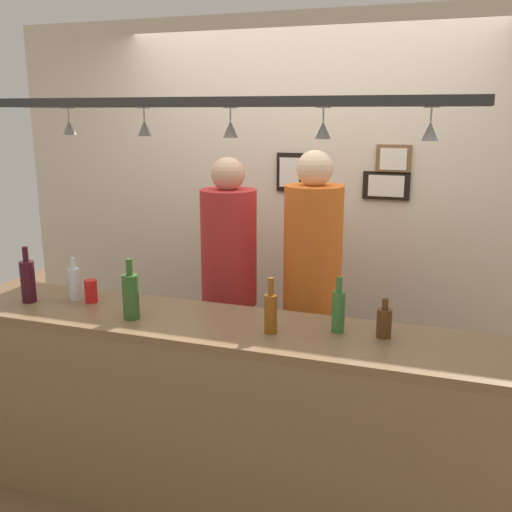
{
  "coord_description": "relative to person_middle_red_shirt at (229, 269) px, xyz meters",
  "views": [
    {
      "loc": [
        1.01,
        -2.79,
        1.96
      ],
      "look_at": [
        0.0,
        0.1,
        1.21
      ],
      "focal_mm": 41.12,
      "sensor_mm": 36.0,
      "label": 1
    }
  ],
  "objects": [
    {
      "name": "bottle_beer_amber_tall",
      "position": [
        0.53,
        -0.82,
        0.05
      ],
      "size": [
        0.06,
        0.06,
        0.26
      ],
      "color": "brown",
      "rests_on": "bar_counter"
    },
    {
      "name": "picture_frame_upper_small",
      "position": [
        0.88,
        0.63,
        0.64
      ],
      "size": [
        0.22,
        0.02,
        0.18
      ],
      "color": "brown",
      "rests_on": "back_wall"
    },
    {
      "name": "overhead_glass_rack",
      "position": [
        0.29,
        -0.73,
        0.97
      ],
      "size": [
        2.2,
        0.36,
        0.04
      ],
      "primitive_type": "cube",
      "color": "black"
    },
    {
      "name": "bottle_beer_brown_stubby",
      "position": [
        1.03,
        -0.71,
        0.02
      ],
      "size": [
        0.07,
        0.07,
        0.18
      ],
      "color": "#512D14",
      "rests_on": "bar_counter"
    },
    {
      "name": "back_wall",
      "position": [
        0.29,
        0.67,
        0.27
      ],
      "size": [
        4.4,
        0.06,
        2.6
      ],
      "primitive_type": "cube",
      "color": "beige",
      "rests_on": "ground_plane"
    },
    {
      "name": "hanging_wineglass_center_right",
      "position": [
        1.17,
        -0.74,
        0.86
      ],
      "size": [
        0.07,
        0.07,
        0.13
      ],
      "color": "silver",
      "rests_on": "overhead_glass_rack"
    },
    {
      "name": "hanging_wineglass_center",
      "position": [
        0.73,
        -0.72,
        0.86
      ],
      "size": [
        0.07,
        0.07,
        0.13
      ],
      "color": "silver",
      "rests_on": "overhead_glass_rack"
    },
    {
      "name": "bottle_wine_dark_red",
      "position": [
        -0.82,
        -0.82,
        0.07
      ],
      "size": [
        0.08,
        0.08,
        0.3
      ],
      "color": "#380F19",
      "rests_on": "bar_counter"
    },
    {
      "name": "drink_can",
      "position": [
        -0.5,
        -0.72,
        0.01
      ],
      "size": [
        0.07,
        0.07,
        0.12
      ],
      "primitive_type": "cylinder",
      "color": "red",
      "rests_on": "bar_counter"
    },
    {
      "name": "bottle_champagne_green",
      "position": [
        -0.17,
        -0.87,
        0.07
      ],
      "size": [
        0.08,
        0.08,
        0.3
      ],
      "color": "#2D5623",
      "rests_on": "bar_counter"
    },
    {
      "name": "bottle_soda_clear",
      "position": [
        -0.61,
        -0.7,
        0.05
      ],
      "size": [
        0.06,
        0.06,
        0.23
      ],
      "color": "silver",
      "rests_on": "bar_counter"
    },
    {
      "name": "picture_frame_lower_pair",
      "position": [
        0.85,
        0.63,
        0.47
      ],
      "size": [
        0.3,
        0.02,
        0.18
      ],
      "color": "black",
      "rests_on": "back_wall"
    },
    {
      "name": "person_right_orange_shirt",
      "position": [
        0.52,
        0.0,
        0.03
      ],
      "size": [
        0.34,
        0.34,
        1.76
      ],
      "color": "#2D334C",
      "rests_on": "ground_plane"
    },
    {
      "name": "bottle_beer_green_import",
      "position": [
        0.82,
        -0.71,
        0.06
      ],
      "size": [
        0.06,
        0.06,
        0.26
      ],
      "color": "#336B2D",
      "rests_on": "bar_counter"
    },
    {
      "name": "bar_counter",
      "position": [
        0.29,
        -0.93,
        -0.36
      ],
      "size": [
        2.7,
        0.55,
        0.98
      ],
      "color": "brown",
      "rests_on": "ground_plane"
    },
    {
      "name": "hanging_wineglass_left",
      "position": [
        -0.14,
        -0.7,
        0.86
      ],
      "size": [
        0.07,
        0.07,
        0.13
      ],
      "color": "silver",
      "rests_on": "overhead_glass_rack"
    },
    {
      "name": "ground_plane",
      "position": [
        0.29,
        -0.43,
        -1.03
      ],
      "size": [
        8.0,
        8.0,
        0.0
      ],
      "primitive_type": "plane",
      "color": "brown"
    },
    {
      "name": "picture_frame_crest",
      "position": [
        0.2,
        0.63,
        0.54
      ],
      "size": [
        0.18,
        0.02,
        0.26
      ],
      "color": "black",
      "rests_on": "back_wall"
    },
    {
      "name": "hanging_wineglass_far_left",
      "position": [
        -0.59,
        -0.67,
        0.86
      ],
      "size": [
        0.07,
        0.07,
        0.13
      ],
      "color": "silver",
      "rests_on": "overhead_glass_rack"
    },
    {
      "name": "person_middle_red_shirt",
      "position": [
        0.0,
        0.0,
        0.0
      ],
      "size": [
        0.34,
        0.34,
        1.71
      ],
      "color": "#2D334C",
      "rests_on": "ground_plane"
    },
    {
      "name": "hanging_wineglass_center_left",
      "position": [
        0.31,
        -0.73,
        0.86
      ],
      "size": [
        0.07,
        0.07,
        0.13
      ],
      "color": "silver",
      "rests_on": "overhead_glass_rack"
    }
  ]
}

